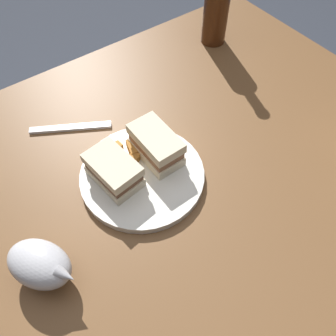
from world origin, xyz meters
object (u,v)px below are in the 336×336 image
at_px(sandwich_half_left, 156,145).
at_px(gravy_boat, 40,264).
at_px(cider_bottle, 217,3).
at_px(plate, 142,175).
at_px(fork, 71,128).
at_px(sandwich_half_right, 114,170).

relative_size(sandwich_half_left, gravy_boat, 0.84).
bearing_deg(sandwich_half_left, cider_bottle, 34.32).
distance_m(sandwich_half_left, cider_bottle, 0.45).
distance_m(sandwich_half_left, gravy_boat, 0.30).
height_order(sandwich_half_left, gravy_boat, sandwich_half_left).
xyz_separation_m(plate, fork, (-0.06, 0.20, -0.00)).
bearing_deg(plate, sandwich_half_left, 22.80).
relative_size(plate, fork, 1.37).
bearing_deg(sandwich_half_right, sandwich_half_left, 0.68).
height_order(sandwich_half_left, cider_bottle, cider_bottle).
bearing_deg(sandwich_half_right, gravy_boat, -154.92).
xyz_separation_m(plate, cider_bottle, (0.41, 0.27, 0.10)).
bearing_deg(gravy_boat, sandwich_half_left, 17.24).
xyz_separation_m(cider_bottle, fork, (-0.47, -0.07, -0.10)).
height_order(plate, fork, plate).
height_order(plate, sandwich_half_right, sandwich_half_right).
relative_size(gravy_boat, fork, 0.74).
xyz_separation_m(plate, sandwich_half_left, (0.05, 0.02, 0.04)).
distance_m(cider_bottle, fork, 0.49).
xyz_separation_m(sandwich_half_left, cider_bottle, (0.36, 0.25, 0.06)).
bearing_deg(sandwich_half_left, gravy_boat, -162.76).
xyz_separation_m(sandwich_half_right, fork, (-0.01, 0.18, -0.04)).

